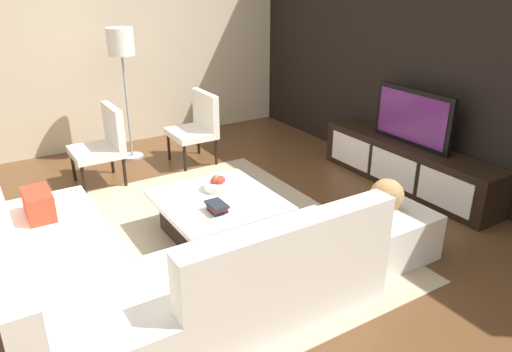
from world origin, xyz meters
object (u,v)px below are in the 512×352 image
sectional_couch (141,274)px  floor_lamp (121,50)px  ottoman (383,231)px  coffee_table (219,217)px  media_console (406,165)px  television (413,117)px  accent_chair_far (198,123)px  fruit_bowl (218,184)px  accent_chair_near (104,141)px  book_stack (217,207)px  decorative_ball (387,195)px

sectional_couch → floor_lamp: bearing=162.8°
sectional_couch → ottoman: bearing=79.8°
coffee_table → ottoman: 1.44m
media_console → television: 0.55m
accent_chair_far → fruit_bowl: bearing=-10.1°
accent_chair_near → ottoman: bearing=21.0°
media_console → accent_chair_far: bearing=-140.1°
media_console → fruit_bowl: 2.22m
fruit_bowl → book_stack: 0.46m
coffee_table → decorative_ball: size_ratio=3.76×
media_console → accent_chair_near: 3.37m
coffee_table → ottoman: size_ratio=1.50×
media_console → sectional_couch: sectional_couch is taller
ottoman → decorative_ball: (0.00, 0.00, 0.34)m
floor_lamp → accent_chair_far: bearing=49.7°
ottoman → fruit_bowl: size_ratio=2.50×
ottoman → fruit_bowl: fruit_bowl is taller
floor_lamp → book_stack: size_ratio=7.81×
sectional_couch → media_console: bearing=99.0°
coffee_table → ottoman: (0.97, 1.06, -0.00)m
fruit_bowl → decorative_ball: decorative_ball is taller
television → coffee_table: bearing=-92.5°
television → ottoman: television is taller
accent_chair_far → decorative_ball: accent_chair_far is taller
coffee_table → accent_chair_far: bearing=159.5°
accent_chair_near → fruit_bowl: (1.60, 0.59, -0.06)m
television → fruit_bowl: (-0.28, -2.20, -0.37)m
coffee_table → floor_lamp: floor_lamp is taller
television → decorative_ball: (0.87, -1.24, -0.26)m
sectional_couch → decorative_ball: bearing=79.8°
book_stack → accent_chair_far: bearing=158.5°
accent_chair_near → floor_lamp: (-0.63, 0.49, 0.87)m
sectional_couch → coffee_table: sectional_couch is taller
television → accent_chair_far: size_ratio=1.15×
coffee_table → decorative_ball: decorative_ball is taller
television → accent_chair_near: (-1.88, -2.79, -0.31)m
television → floor_lamp: 3.45m
sectional_couch → accent_chair_near: 2.44m
accent_chair_near → floor_lamp: bearing=133.5°
accent_chair_near → accent_chair_far: 1.18m
accent_chair_near → floor_lamp: size_ratio=0.54×
media_console → television: size_ratio=2.20×
ottoman → accent_chair_far: 2.84m
fruit_bowl → accent_chair_far: size_ratio=0.32×
ottoman → decorative_ball: size_ratio=2.51×
sectional_couch → decorative_ball: (0.36, 1.99, 0.26)m
television → accent_chair_far: (-1.93, -1.61, -0.31)m
ottoman → book_stack: bearing=-122.5°
fruit_bowl → book_stack: bearing=-29.0°
media_console → sectional_couch: 3.27m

